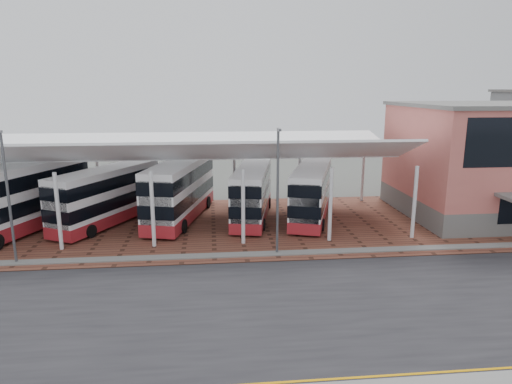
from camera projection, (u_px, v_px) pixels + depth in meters
ground at (256, 300)px, 22.97m from camera, size 140.00×140.00×0.00m
road at (258, 309)px, 22.00m from camera, size 120.00×14.00×0.02m
forecourt at (265, 224)px, 35.77m from camera, size 72.00×16.00×0.06m
north_kerb at (246, 255)px, 28.97m from camera, size 120.00×0.80×0.14m
yellow_line_far at (274, 383)px, 16.47m from camera, size 120.00×0.12×0.01m
canopy at (159, 150)px, 34.61m from camera, size 37.00×11.63×7.07m
lamp_west at (8, 194)px, 26.71m from camera, size 0.16×0.90×8.07m
lamp_east at (278, 188)px, 28.28m from camera, size 0.16×0.90×8.07m
bus_1 at (21, 199)px, 33.23m from camera, size 7.18×12.19×4.97m
bus_2 at (107, 196)px, 35.28m from camera, size 7.07×10.51×4.36m
bus_3 at (180, 191)px, 36.47m from camera, size 5.29×11.69×4.70m
bus_4 at (252, 193)px, 36.72m from camera, size 4.27×10.43×4.19m
bus_5 at (312, 193)px, 36.73m from camera, size 5.52×10.56×4.26m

